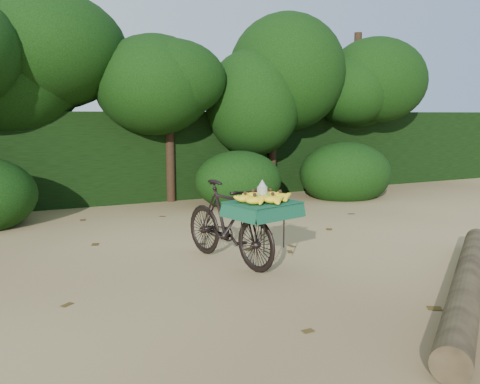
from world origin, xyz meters
name	(u,v)px	position (x,y,z in m)	size (l,w,h in m)	color
ground	(283,284)	(0.00, 0.00, 0.00)	(80.00, 80.00, 0.00)	tan
vendor_bicycle	(230,222)	(-0.19, 0.93, 0.50)	(0.98, 1.79, 0.98)	black
fallen_log	(468,281)	(1.48, -1.04, 0.14)	(0.28, 0.28, 3.81)	brown
hedge_backdrop	(135,155)	(0.00, 6.30, 0.90)	(26.00, 1.80, 1.80)	black
tree_row	(109,101)	(-0.65, 5.50, 2.00)	(14.50, 2.00, 4.00)	black
bush_clumps	(189,186)	(0.50, 4.30, 0.45)	(8.80, 1.70, 0.90)	black
leaf_litter	(255,267)	(0.00, 0.65, 0.01)	(7.00, 7.30, 0.01)	#493513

